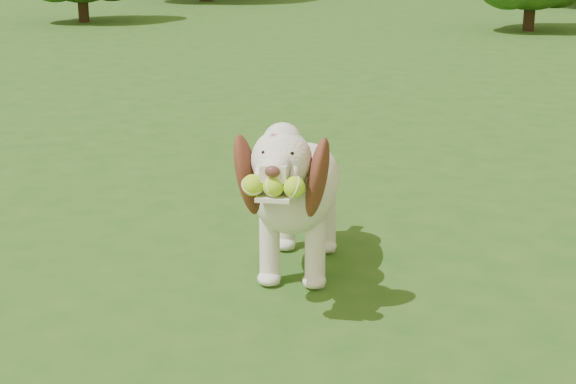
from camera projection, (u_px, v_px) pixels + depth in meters
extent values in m
plane|color=#204E16|center=(172.00, 333.00, 2.98)|extent=(80.00, 80.00, 0.00)
ellipsoid|color=silver|center=(300.00, 187.00, 3.47)|extent=(0.44, 0.63, 0.30)
ellipsoid|color=silver|center=(292.00, 194.00, 3.26)|extent=(0.37, 0.37, 0.30)
ellipsoid|color=silver|center=(307.00, 175.00, 3.66)|extent=(0.33, 0.33, 0.27)
cylinder|color=silver|center=(287.00, 182.00, 3.13)|extent=(0.22, 0.27, 0.23)
sphere|color=silver|center=(282.00, 160.00, 2.99)|extent=(0.26, 0.26, 0.21)
sphere|color=silver|center=(282.00, 142.00, 2.99)|extent=(0.17, 0.17, 0.14)
cube|color=silver|center=(276.00, 170.00, 2.88)|extent=(0.12, 0.14, 0.06)
ellipsoid|color=#592D28|center=(272.00, 172.00, 2.81)|extent=(0.06, 0.04, 0.04)
cube|color=silver|center=(275.00, 195.00, 2.89)|extent=(0.15, 0.16, 0.01)
ellipsoid|color=brown|center=(247.00, 175.00, 3.03)|extent=(0.16, 0.19, 0.32)
ellipsoid|color=brown|center=(317.00, 178.00, 3.00)|extent=(0.15, 0.22, 0.32)
cylinder|color=silver|center=(311.00, 159.00, 3.77)|extent=(0.09, 0.16, 0.11)
cylinder|color=silver|center=(270.00, 251.00, 3.36)|extent=(0.10, 0.10, 0.26)
cylinder|color=silver|center=(315.00, 253.00, 3.33)|extent=(0.10, 0.10, 0.26)
cylinder|color=silver|center=(286.00, 219.00, 3.72)|extent=(0.10, 0.10, 0.26)
cylinder|color=silver|center=(327.00, 221.00, 3.69)|extent=(0.10, 0.10, 0.26)
sphere|color=#C3F322|center=(253.00, 185.00, 2.85)|extent=(0.09, 0.09, 0.07)
sphere|color=#C3F322|center=(273.00, 186.00, 2.84)|extent=(0.09, 0.09, 0.07)
sphere|color=#C3F322|center=(294.00, 187.00, 2.83)|extent=(0.09, 0.09, 0.07)
cylinder|color=#382314|center=(83.00, 5.00, 12.20)|extent=(0.15, 0.15, 0.47)
cylinder|color=#382314|center=(529.00, 12.00, 11.21)|extent=(0.15, 0.15, 0.47)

